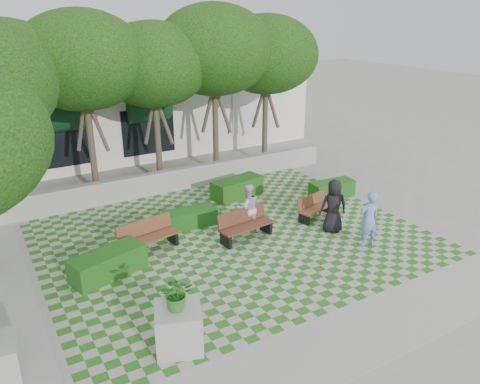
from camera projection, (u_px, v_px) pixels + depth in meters
ground at (251, 252)px, 14.63m from camera, size 90.00×90.00×0.00m
lawn at (235, 239)px, 15.43m from camera, size 12.00×12.00×0.00m
sidewalk_south at (357, 335)px, 10.86m from camera, size 16.00×2.00×0.01m
retaining_wall at (172, 180)px, 19.44m from camera, size 15.00×0.36×0.90m
bench_east at (315, 207)px, 16.89m from camera, size 1.68×0.92×0.84m
bench_mid at (245, 225)px, 15.31m from camera, size 1.95×0.85×0.99m
bench_west at (148, 237)px, 14.54m from camera, size 1.97×0.96×0.99m
hedge_east at (332, 189)px, 18.87m from camera, size 1.87×0.86×0.64m
hedge_midright at (237, 188)px, 18.83m from camera, size 2.25×1.22×0.75m
hedge_midleft at (191, 218)px, 16.25m from camera, size 1.81×0.78×0.63m
hedge_west at (108, 264)px, 13.21m from camera, size 2.27×1.40×0.74m
planter_front at (178, 319)px, 10.26m from camera, size 1.30×1.30×1.79m
person_blue at (369, 219)px, 14.66m from camera, size 0.75×0.55×1.87m
person_dark at (333, 206)px, 15.67m from camera, size 1.06×0.91×1.84m
person_white at (248, 208)px, 15.69m from camera, size 0.93×0.78×1.70m
tree_row at (120, 66)px, 16.64m from camera, size 17.70×13.40×7.41m
building at (130, 99)px, 25.45m from camera, size 18.00×8.92×5.15m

